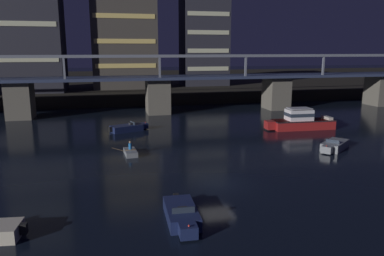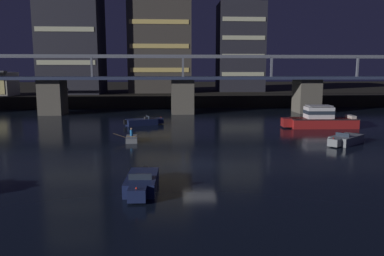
% 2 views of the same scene
% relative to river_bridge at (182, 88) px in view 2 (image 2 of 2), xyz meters
% --- Properties ---
extents(ground_plane, '(400.00, 400.00, 0.00)m').
position_rel_river_bridge_xyz_m(ground_plane, '(0.00, -33.81, -4.06)').
color(ground_plane, black).
extents(far_riverbank, '(240.00, 80.00, 2.20)m').
position_rel_river_bridge_xyz_m(far_riverbank, '(0.00, 48.01, -2.96)').
color(far_riverbank, black).
rests_on(far_riverbank, ground).
extents(river_bridge, '(89.30, 6.40, 9.38)m').
position_rel_river_bridge_xyz_m(river_bridge, '(0.00, 0.00, 0.00)').
color(river_bridge, '#605B51').
rests_on(river_bridge, ground).
extents(tower_west_low, '(12.08, 10.73, 31.85)m').
position_rel_river_bridge_xyz_m(tower_west_low, '(-21.88, 18.44, 13.91)').
color(tower_west_low, '#282833').
rests_on(tower_west_low, far_riverbank).
extents(tower_west_tall, '(13.13, 9.83, 24.70)m').
position_rel_river_bridge_xyz_m(tower_west_tall, '(-4.02, 21.75, 10.33)').
color(tower_west_tall, '#423D38').
rests_on(tower_west_tall, far_riverbank).
extents(tower_central, '(10.11, 8.10, 20.03)m').
position_rel_river_bridge_xyz_m(tower_central, '(14.04, 24.25, 8.00)').
color(tower_central, '#282833').
rests_on(tower_central, far_riverbank).
extents(cabin_cruiser_near_left, '(9.22, 3.00, 2.79)m').
position_rel_river_bridge_xyz_m(cabin_cruiser_near_left, '(16.49, -16.54, -3.01)').
color(cabin_cruiser_near_left, maroon).
rests_on(cabin_cruiser_near_left, ground).
extents(speedboat_near_center, '(5.10, 3.06, 1.16)m').
position_rel_river_bridge_xyz_m(speedboat_near_center, '(-5.58, -12.87, -3.65)').
color(speedboat_near_center, '#19234C').
rests_on(speedboat_near_center, ground).
extents(speedboat_near_right, '(4.61, 4.12, 1.16)m').
position_rel_river_bridge_xyz_m(speedboat_near_right, '(14.79, -26.69, -3.65)').
color(speedboat_near_right, gray).
rests_on(speedboat_near_right, ground).
extents(speedboat_mid_center, '(1.95, 5.21, 1.16)m').
position_rel_river_bridge_xyz_m(speedboat_mid_center, '(-3.96, -39.46, -3.65)').
color(speedboat_mid_center, '#19234C').
rests_on(speedboat_mid_center, ground).
extents(dinghy_with_paddler, '(2.45, 2.68, 1.36)m').
position_rel_river_bridge_xyz_m(dinghy_with_paddler, '(-6.03, -24.02, -3.79)').
color(dinghy_with_paddler, gray).
rests_on(dinghy_with_paddler, ground).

